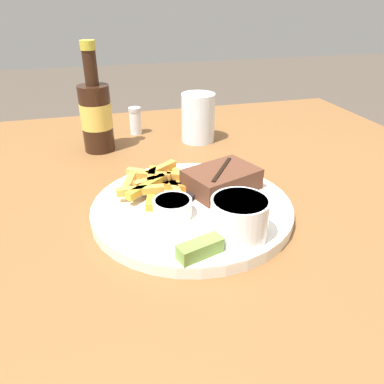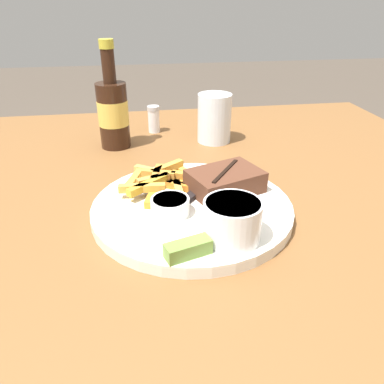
{
  "view_description": "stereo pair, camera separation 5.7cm",
  "coord_description": "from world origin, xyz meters",
  "px_view_note": "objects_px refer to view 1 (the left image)",
  "views": [
    {
      "loc": [
        -0.13,
        -0.49,
        1.05
      ],
      "look_at": [
        0.0,
        0.0,
        0.78
      ],
      "focal_mm": 35.0,
      "sensor_mm": 36.0,
      "label": 1
    },
    {
      "loc": [
        -0.08,
        -0.5,
        1.05
      ],
      "look_at": [
        0.0,
        0.0,
        0.78
      ],
      "focal_mm": 35.0,
      "sensor_mm": 36.0,
      "label": 2
    }
  ],
  "objects_px": {
    "knife_utensil": "(197,190)",
    "salt_shaker": "(135,121)",
    "steak_portion": "(222,179)",
    "coleslaw_cup": "(240,216)",
    "drinking_glass": "(198,118)",
    "pickle_spear": "(200,249)",
    "fork_utensil": "(144,194)",
    "dinner_plate": "(192,208)",
    "beer_bottle": "(96,114)",
    "dipping_sauce_cup": "(173,207)"
  },
  "relations": [
    {
      "from": "fork_utensil",
      "to": "knife_utensil",
      "type": "relative_size",
      "value": 0.86
    },
    {
      "from": "drinking_glass",
      "to": "salt_shaker",
      "type": "height_order",
      "value": "drinking_glass"
    },
    {
      "from": "dinner_plate",
      "to": "dipping_sauce_cup",
      "type": "height_order",
      "value": "dipping_sauce_cup"
    },
    {
      "from": "steak_portion",
      "to": "drinking_glass",
      "type": "distance_m",
      "value": 0.28
    },
    {
      "from": "beer_bottle",
      "to": "drinking_glass",
      "type": "distance_m",
      "value": 0.23
    },
    {
      "from": "knife_utensil",
      "to": "pickle_spear",
      "type": "bearing_deg",
      "value": -153.62
    },
    {
      "from": "steak_portion",
      "to": "beer_bottle",
      "type": "bearing_deg",
      "value": 123.27
    },
    {
      "from": "pickle_spear",
      "to": "beer_bottle",
      "type": "height_order",
      "value": "beer_bottle"
    },
    {
      "from": "steak_portion",
      "to": "salt_shaker",
      "type": "distance_m",
      "value": 0.38
    },
    {
      "from": "coleslaw_cup",
      "to": "knife_utensil",
      "type": "bearing_deg",
      "value": 97.63
    },
    {
      "from": "pickle_spear",
      "to": "knife_utensil",
      "type": "relative_size",
      "value": 0.46
    },
    {
      "from": "dipping_sauce_cup",
      "to": "drinking_glass",
      "type": "bearing_deg",
      "value": 68.07
    },
    {
      "from": "coleslaw_cup",
      "to": "pickle_spear",
      "type": "bearing_deg",
      "value": -155.82
    },
    {
      "from": "salt_shaker",
      "to": "dinner_plate",
      "type": "bearing_deg",
      "value": -85.26
    },
    {
      "from": "coleslaw_cup",
      "to": "salt_shaker",
      "type": "bearing_deg",
      "value": 98.03
    },
    {
      "from": "beer_bottle",
      "to": "dipping_sauce_cup",
      "type": "bearing_deg",
      "value": -75.47
    },
    {
      "from": "steak_portion",
      "to": "drinking_glass",
      "type": "relative_size",
      "value": 1.23
    },
    {
      "from": "coleslaw_cup",
      "to": "pickle_spear",
      "type": "height_order",
      "value": "coleslaw_cup"
    },
    {
      "from": "coleslaw_cup",
      "to": "drinking_glass",
      "type": "distance_m",
      "value": 0.42
    },
    {
      "from": "fork_utensil",
      "to": "salt_shaker",
      "type": "relative_size",
      "value": 1.8
    },
    {
      "from": "steak_portion",
      "to": "pickle_spear",
      "type": "xyz_separation_m",
      "value": [
        -0.08,
        -0.16,
        -0.01
      ]
    },
    {
      "from": "beer_bottle",
      "to": "salt_shaker",
      "type": "height_order",
      "value": "beer_bottle"
    },
    {
      "from": "knife_utensil",
      "to": "salt_shaker",
      "type": "distance_m",
      "value": 0.37
    },
    {
      "from": "pickle_spear",
      "to": "coleslaw_cup",
      "type": "bearing_deg",
      "value": 24.18
    },
    {
      "from": "pickle_spear",
      "to": "salt_shaker",
      "type": "xyz_separation_m",
      "value": [
        -0.01,
        0.53,
        0.0
      ]
    },
    {
      "from": "pickle_spear",
      "to": "knife_utensil",
      "type": "height_order",
      "value": "pickle_spear"
    },
    {
      "from": "pickle_spear",
      "to": "fork_utensil",
      "type": "height_order",
      "value": "pickle_spear"
    },
    {
      "from": "dinner_plate",
      "to": "fork_utensil",
      "type": "distance_m",
      "value": 0.08
    },
    {
      "from": "fork_utensil",
      "to": "drinking_glass",
      "type": "height_order",
      "value": "drinking_glass"
    },
    {
      "from": "coleslaw_cup",
      "to": "salt_shaker",
      "type": "relative_size",
      "value": 1.19
    },
    {
      "from": "coleslaw_cup",
      "to": "fork_utensil",
      "type": "relative_size",
      "value": 0.66
    },
    {
      "from": "coleslaw_cup",
      "to": "beer_bottle",
      "type": "relative_size",
      "value": 0.34
    },
    {
      "from": "coleslaw_cup",
      "to": "beer_bottle",
      "type": "xyz_separation_m",
      "value": [
        -0.16,
        0.42,
        0.03
      ]
    },
    {
      "from": "steak_portion",
      "to": "beer_bottle",
      "type": "relative_size",
      "value": 0.59
    },
    {
      "from": "salt_shaker",
      "to": "dipping_sauce_cup",
      "type": "bearing_deg",
      "value": -90.44
    },
    {
      "from": "beer_bottle",
      "to": "dinner_plate",
      "type": "bearing_deg",
      "value": -68.4
    },
    {
      "from": "coleslaw_cup",
      "to": "beer_bottle",
      "type": "bearing_deg",
      "value": 111.34
    },
    {
      "from": "dipping_sauce_cup",
      "to": "knife_utensil",
      "type": "bearing_deg",
      "value": 48.2
    },
    {
      "from": "dinner_plate",
      "to": "coleslaw_cup",
      "type": "height_order",
      "value": "coleslaw_cup"
    },
    {
      "from": "steak_portion",
      "to": "drinking_glass",
      "type": "bearing_deg",
      "value": 81.76
    },
    {
      "from": "dinner_plate",
      "to": "salt_shaker",
      "type": "xyz_separation_m",
      "value": [
        -0.03,
        0.4,
        0.02
      ]
    },
    {
      "from": "steak_portion",
      "to": "coleslaw_cup",
      "type": "relative_size",
      "value": 1.74
    },
    {
      "from": "fork_utensil",
      "to": "knife_utensil",
      "type": "height_order",
      "value": "knife_utensil"
    },
    {
      "from": "steak_portion",
      "to": "pickle_spear",
      "type": "distance_m",
      "value": 0.18
    },
    {
      "from": "steak_portion",
      "to": "dipping_sauce_cup",
      "type": "bearing_deg",
      "value": -148.36
    },
    {
      "from": "drinking_glass",
      "to": "knife_utensil",
      "type": "bearing_deg",
      "value": -106.31
    },
    {
      "from": "salt_shaker",
      "to": "pickle_spear",
      "type": "bearing_deg",
      "value": -89.1
    },
    {
      "from": "coleslaw_cup",
      "to": "salt_shaker",
      "type": "height_order",
      "value": "coleslaw_cup"
    },
    {
      "from": "steak_portion",
      "to": "pickle_spear",
      "type": "relative_size",
      "value": 2.14
    },
    {
      "from": "beer_bottle",
      "to": "salt_shaker",
      "type": "bearing_deg",
      "value": 43.08
    }
  ]
}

